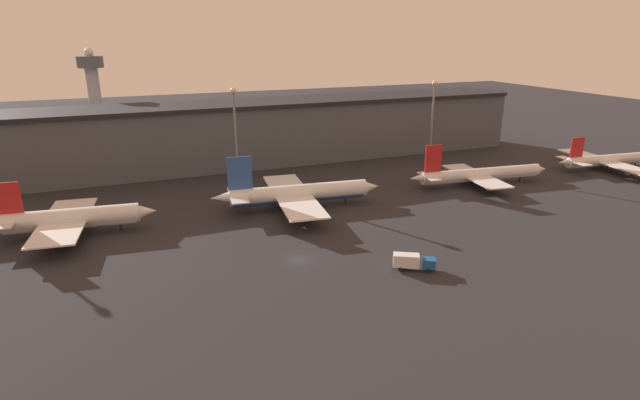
{
  "coord_description": "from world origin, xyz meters",
  "views": [
    {
      "loc": [
        -29.88,
        -85.41,
        43.05
      ],
      "look_at": [
        11.43,
        16.78,
        6.0
      ],
      "focal_mm": 28.0,
      "sensor_mm": 36.0,
      "label": 1
    }
  ],
  "objects_px": {
    "airplane_4": "(608,160)",
    "service_vehicle_0": "(412,261)",
    "airplane_3": "(480,175)",
    "control_tower": "(94,93)",
    "airplane_1": "(69,219)",
    "airplane_2": "(298,194)"
  },
  "relations": [
    {
      "from": "airplane_3",
      "to": "service_vehicle_0",
      "type": "height_order",
      "value": "airplane_3"
    },
    {
      "from": "airplane_1",
      "to": "airplane_4",
      "type": "height_order",
      "value": "airplane_1"
    },
    {
      "from": "airplane_2",
      "to": "service_vehicle_0",
      "type": "xyz_separation_m",
      "value": [
        8.28,
        -41.84,
        -2.06
      ]
    },
    {
      "from": "control_tower",
      "to": "airplane_4",
      "type": "bearing_deg",
      "value": -29.66
    },
    {
      "from": "service_vehicle_0",
      "to": "control_tower",
      "type": "xyz_separation_m",
      "value": [
        -55.73,
        128.38,
        20.45
      ]
    },
    {
      "from": "airplane_3",
      "to": "control_tower",
      "type": "distance_m",
      "value": 137.53
    },
    {
      "from": "control_tower",
      "to": "service_vehicle_0",
      "type": "bearing_deg",
      "value": -66.53
    },
    {
      "from": "airplane_1",
      "to": "control_tower",
      "type": "distance_m",
      "value": 87.18
    },
    {
      "from": "service_vehicle_0",
      "to": "control_tower",
      "type": "height_order",
      "value": "control_tower"
    },
    {
      "from": "airplane_4",
      "to": "control_tower",
      "type": "height_order",
      "value": "control_tower"
    },
    {
      "from": "airplane_2",
      "to": "service_vehicle_0",
      "type": "height_order",
      "value": "airplane_2"
    },
    {
      "from": "airplane_2",
      "to": "control_tower",
      "type": "distance_m",
      "value": 100.4
    },
    {
      "from": "airplane_3",
      "to": "airplane_4",
      "type": "xyz_separation_m",
      "value": [
        51.22,
        -1.08,
        -0.15
      ]
    },
    {
      "from": "airplane_2",
      "to": "airplane_3",
      "type": "relative_size",
      "value": 0.97
    },
    {
      "from": "airplane_2",
      "to": "airplane_3",
      "type": "bearing_deg",
      "value": 5.73
    },
    {
      "from": "airplane_1",
      "to": "airplane_3",
      "type": "xyz_separation_m",
      "value": [
        110.08,
        -2.5,
        -0.68
      ]
    },
    {
      "from": "airplane_1",
      "to": "airplane_4",
      "type": "relative_size",
      "value": 0.95
    },
    {
      "from": "service_vehicle_0",
      "to": "control_tower",
      "type": "distance_m",
      "value": 141.44
    },
    {
      "from": "airplane_1",
      "to": "service_vehicle_0",
      "type": "height_order",
      "value": "airplane_1"
    },
    {
      "from": "airplane_4",
      "to": "service_vehicle_0",
      "type": "xyz_separation_m",
      "value": [
        -99.84,
        -39.77,
        -1.26
      ]
    },
    {
      "from": "airplane_3",
      "to": "service_vehicle_0",
      "type": "relative_size",
      "value": 5.71
    },
    {
      "from": "airplane_2",
      "to": "airplane_4",
      "type": "relative_size",
      "value": 1.13
    }
  ]
}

